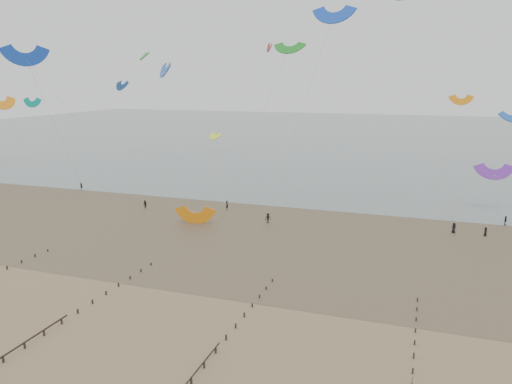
# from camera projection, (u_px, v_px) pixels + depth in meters

# --- Properties ---
(ground) EXTENTS (500.00, 500.00, 0.00)m
(ground) POSITION_uv_depth(u_px,v_px,m) (206.00, 318.00, 55.01)
(ground) COLOR brown
(ground) RESTS_ON ground
(sea_and_shore) EXTENTS (500.00, 665.00, 0.03)m
(sea_and_shore) POSITION_uv_depth(u_px,v_px,m) (266.00, 228.00, 88.04)
(sea_and_shore) COLOR #475654
(sea_and_shore) RESTS_ON ground
(kitesurfer_lead) EXTENTS (0.79, 0.75, 1.81)m
(kitesurfer_lead) POSITION_uv_depth(u_px,v_px,m) (227.00, 205.00, 100.89)
(kitesurfer_lead) COLOR black
(kitesurfer_lead) RESTS_ON ground
(kitesurfers) EXTENTS (135.23, 18.28, 1.88)m
(kitesurfers) POSITION_uv_depth(u_px,v_px,m) (437.00, 221.00, 89.51)
(kitesurfers) COLOR black
(kitesurfers) RESTS_ON ground
(grounded_kite) EXTENTS (7.00, 5.82, 3.50)m
(grounded_kite) POSITION_uv_depth(u_px,v_px,m) (195.00, 223.00, 91.20)
(grounded_kite) COLOR orange
(grounded_kite) RESTS_ON ground
(kites_airborne) EXTENTS (240.39, 123.89, 43.28)m
(kites_airborne) POSITION_uv_depth(u_px,v_px,m) (267.00, 94.00, 133.78)
(kites_airborne) COLOR #008779
(kites_airborne) RESTS_ON ground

